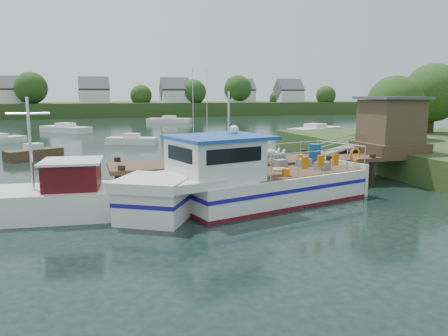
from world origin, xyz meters
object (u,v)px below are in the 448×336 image
object	(u,v)px
moored_d	(66,129)
lobster_boat	(245,182)
dock	(350,139)
moored_far	(169,120)
moored_c	(315,130)
work_boat	(47,199)
moored_b	(132,140)
moored_rowboat	(34,153)

from	to	relation	value
moored_d	lobster_boat	bearing A→B (deg)	-89.26
dock	moored_far	world-z (taller)	dock
moored_c	moored_far	bearing A→B (deg)	99.75
lobster_boat	work_boat	size ratio (longest dim) A/B	1.35
moored_far	moored_c	distance (m)	28.55
lobster_boat	moored_d	size ratio (longest dim) A/B	1.71
moored_c	moored_d	world-z (taller)	moored_c
dock	moored_d	distance (m)	40.41
dock	lobster_boat	bearing A→B (deg)	-154.74
dock	work_boat	size ratio (longest dim) A/B	1.93
work_boat	moored_b	bearing A→B (deg)	83.52
moored_rowboat	moored_c	distance (m)	32.08
work_boat	moored_rowboat	xyz separation A→B (m)	(-2.17, 16.49, -0.29)
moored_rowboat	moored_c	bearing A→B (deg)	20.74
dock	moored_far	bearing A→B (deg)	90.31
moored_far	moored_b	bearing A→B (deg)	-96.06
moored_c	moored_b	bearing A→B (deg)	175.69
moored_b	moored_d	size ratio (longest dim) A/B	0.73
lobster_boat	moored_far	world-z (taller)	lobster_boat
moored_d	moored_b	bearing A→B (deg)	-79.14
moored_d	moored_far	bearing A→B (deg)	31.70
lobster_boat	moored_d	distance (m)	41.44
lobster_boat	moored_c	xyz separation A→B (m)	(19.74, 29.52, -0.57)
work_boat	moored_rowboat	distance (m)	16.63
moored_far	moored_d	xyz separation A→B (m)	(-15.57, -14.51, -0.01)
moored_c	moored_d	distance (m)	30.43
dock	moored_c	size ratio (longest dim) A/B	2.08
dock	moored_d	world-z (taller)	dock
dock	moored_c	world-z (taller)	dock
lobster_boat	moored_far	distance (m)	55.48
moored_b	moored_c	bearing A→B (deg)	1.06
dock	moored_c	distance (m)	29.02
moored_rowboat	moored_c	world-z (taller)	moored_c
dock	lobster_boat	distance (m)	8.08
lobster_boat	moored_b	size ratio (longest dim) A/B	2.36
moored_rowboat	moored_far	xyz separation A→B (m)	(16.77, 37.95, 0.03)
moored_far	moored_c	world-z (taller)	moored_far
moored_b	moored_c	xyz separation A→B (m)	(21.90, 4.89, 0.06)
dock	work_boat	xyz separation A→B (m)	(-14.88, -2.81, -1.53)
dock	moored_d	bearing A→B (deg)	113.12
dock	moored_b	bearing A→B (deg)	113.84
moored_rowboat	moored_far	bearing A→B (deg)	64.09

